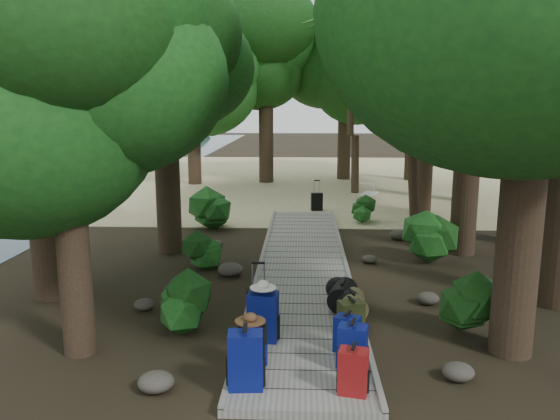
# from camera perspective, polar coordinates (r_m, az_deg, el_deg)

# --- Properties ---
(ground) EXTENTS (120.00, 120.00, 0.00)m
(ground) POSITION_cam_1_polar(r_m,az_deg,el_deg) (11.40, 2.41, -7.65)
(ground) COLOR black
(ground) RESTS_ON ground
(sand_beach) EXTENTS (40.00, 22.00, 0.02)m
(sand_beach) POSITION_cam_1_polar(r_m,az_deg,el_deg) (27.04, 2.44, 3.27)
(sand_beach) COLOR #CBBE89
(sand_beach) RESTS_ON ground
(boardwalk) EXTENTS (2.00, 12.00, 0.12)m
(boardwalk) POSITION_cam_1_polar(r_m,az_deg,el_deg) (12.33, 2.41, -5.90)
(boardwalk) COLOR gray
(boardwalk) RESTS_ON ground
(backpack_left_a) EXTENTS (0.46, 0.34, 0.82)m
(backpack_left_a) POSITION_cam_1_polar(r_m,az_deg,el_deg) (7.08, -3.62, -15.10)
(backpack_left_a) COLOR navy
(backpack_left_a) RESTS_ON boardwalk
(backpack_left_b) EXTENTS (0.38, 0.29, 0.65)m
(backpack_left_b) POSITION_cam_1_polar(r_m,az_deg,el_deg) (7.63, -2.90, -13.75)
(backpack_left_b) COLOR black
(backpack_left_b) RESTS_ON boardwalk
(backpack_left_c) EXTENTS (0.48, 0.36, 0.83)m
(backpack_left_c) POSITION_cam_1_polar(r_m,az_deg,el_deg) (8.37, -1.79, -10.80)
(backpack_left_c) COLOR navy
(backpack_left_c) RESTS_ON boardwalk
(backpack_right_a) EXTENTS (0.40, 0.32, 0.63)m
(backpack_right_a) POSITION_cam_1_polar(r_m,az_deg,el_deg) (7.04, 7.66, -16.17)
(backpack_right_a) COLOR #99140C
(backpack_right_a) RESTS_ON boardwalk
(backpack_right_b) EXTENTS (0.43, 0.35, 0.69)m
(backpack_right_b) POSITION_cam_1_polar(r_m,az_deg,el_deg) (7.59, 7.59, -13.83)
(backpack_right_b) COLOR navy
(backpack_right_b) RESTS_ON boardwalk
(backpack_right_c) EXTENTS (0.42, 0.37, 0.59)m
(backpack_right_c) POSITION_cam_1_polar(r_m,az_deg,el_deg) (8.10, 7.03, -12.54)
(backpack_right_c) COLOR navy
(backpack_right_c) RESTS_ON boardwalk
(backpack_right_d) EXTENTS (0.44, 0.37, 0.57)m
(backpack_right_d) POSITION_cam_1_polar(r_m,az_deg,el_deg) (8.70, 7.42, -10.91)
(backpack_right_d) COLOR #2E3816
(backpack_right_d) RESTS_ON boardwalk
(duffel_right_khaki) EXTENTS (0.54, 0.69, 0.41)m
(duffel_right_khaki) POSITION_cam_1_polar(r_m,az_deg,el_deg) (9.40, 7.44, -9.75)
(duffel_right_khaki) COLOR brown
(duffel_right_khaki) RESTS_ON boardwalk
(duffel_right_black) EXTENTS (0.59, 0.79, 0.45)m
(duffel_right_black) POSITION_cam_1_polar(r_m,az_deg,el_deg) (9.76, 6.58, -8.82)
(duffel_right_black) COLOR black
(duffel_right_black) RESTS_ON boardwalk
(suitcase_on_boardwalk) EXTENTS (0.41, 0.27, 0.60)m
(suitcase_on_boardwalk) POSITION_cam_1_polar(r_m,az_deg,el_deg) (8.97, -2.25, -10.07)
(suitcase_on_boardwalk) COLOR black
(suitcase_on_boardwalk) RESTS_ON boardwalk
(lone_suitcase_on_sand) EXTENTS (0.41, 0.28, 0.61)m
(lone_suitcase_on_sand) POSITION_cam_1_polar(r_m,az_deg,el_deg) (18.92, 3.87, 0.87)
(lone_suitcase_on_sand) COLOR black
(lone_suitcase_on_sand) RESTS_ON sand_beach
(hat_brown) EXTENTS (0.41, 0.41, 0.12)m
(hat_brown) POSITION_cam_1_polar(r_m,az_deg,el_deg) (7.46, -3.13, -11.10)
(hat_brown) COLOR #51351E
(hat_brown) RESTS_ON backpack_left_b
(hat_white) EXTENTS (0.40, 0.40, 0.13)m
(hat_white) POSITION_cam_1_polar(r_m,az_deg,el_deg) (8.20, -1.78, -7.70)
(hat_white) COLOR silver
(hat_white) RESTS_ON backpack_left_c
(kayak) EXTENTS (1.27, 3.27, 0.32)m
(kayak) POSITION_cam_1_polar(r_m,az_deg,el_deg) (21.12, -8.07, 1.45)
(kayak) COLOR #9D1E0D
(kayak) RESTS_ON sand_beach
(sun_lounger) EXTENTS (1.12, 1.75, 0.54)m
(sun_lounger) POSITION_cam_1_polar(r_m,az_deg,el_deg) (21.69, 9.30, 1.96)
(sun_lounger) COLOR silver
(sun_lounger) RESTS_ON sand_beach
(tree_right_a) EXTENTS (5.31, 5.31, 8.85)m
(tree_right_a) POSITION_cam_1_polar(r_m,az_deg,el_deg) (8.36, 25.15, 15.39)
(tree_right_a) COLOR black
(tree_right_a) RESTS_ON ground
(tree_right_c) EXTENTS (5.10, 5.10, 8.82)m
(tree_right_c) POSITION_cam_1_polar(r_m,az_deg,el_deg) (13.85, 19.54, 13.57)
(tree_right_c) COLOR black
(tree_right_c) RESTS_ON ground
(tree_right_d) EXTENTS (5.84, 5.84, 10.70)m
(tree_right_d) POSITION_cam_1_polar(r_m,az_deg,el_deg) (15.48, 25.89, 16.28)
(tree_right_d) COLOR black
(tree_right_d) RESTS_ON ground
(tree_right_e) EXTENTS (5.03, 5.03, 9.06)m
(tree_right_e) POSITION_cam_1_polar(r_m,az_deg,el_deg) (18.84, 15.18, 13.32)
(tree_right_e) COLOR black
(tree_right_e) RESTS_ON ground
(tree_right_f) EXTENTS (5.98, 5.98, 10.67)m
(tree_right_f) POSITION_cam_1_polar(r_m,az_deg,el_deg) (21.73, 19.76, 14.85)
(tree_right_f) COLOR black
(tree_right_f) RESTS_ON ground
(tree_left_a) EXTENTS (3.98, 3.98, 6.63)m
(tree_left_a) POSITION_cam_1_polar(r_m,az_deg,el_deg) (8.15, -21.62, 7.94)
(tree_left_a) COLOR black
(tree_left_a) RESTS_ON ground
(tree_left_b) EXTENTS (5.33, 5.33, 9.60)m
(tree_left_b) POSITION_cam_1_polar(r_m,az_deg,el_deg) (11.00, -24.51, 16.09)
(tree_left_b) COLOR black
(tree_left_b) RESTS_ON ground
(tree_left_c) EXTENTS (4.94, 4.94, 8.60)m
(tree_left_c) POSITION_cam_1_polar(r_m,az_deg,el_deg) (13.54, -12.08, 13.54)
(tree_left_c) COLOR black
(tree_left_c) RESTS_ON ground
(tree_back_a) EXTENTS (5.59, 5.59, 9.68)m
(tree_back_a) POSITION_cam_1_polar(r_m,az_deg,el_deg) (25.70, -1.49, 13.66)
(tree_back_a) COLOR black
(tree_back_a) RESTS_ON ground
(tree_back_b) EXTENTS (5.11, 5.11, 9.12)m
(tree_back_b) POSITION_cam_1_polar(r_m,az_deg,el_deg) (27.00, 6.86, 12.87)
(tree_back_b) COLOR black
(tree_back_b) RESTS_ON ground
(tree_back_c) EXTENTS (5.36, 5.36, 9.65)m
(tree_back_c) POSITION_cam_1_polar(r_m,az_deg,el_deg) (27.29, 13.96, 13.16)
(tree_back_c) COLOR black
(tree_back_c) RESTS_ON ground
(tree_back_d) EXTENTS (5.23, 5.23, 8.72)m
(tree_back_d) POSITION_cam_1_polar(r_m,az_deg,el_deg) (25.39, -9.15, 12.47)
(tree_back_d) COLOR black
(tree_back_d) RESTS_ON ground
(palm_right_a) EXTENTS (4.00, 4.00, 6.81)m
(palm_right_a) POSITION_cam_1_polar(r_m,az_deg,el_deg) (16.48, 14.73, 9.82)
(palm_right_a) COLOR #1A4413
(palm_right_a) RESTS_ON ground
(palm_right_b) EXTENTS (4.95, 4.95, 9.57)m
(palm_right_b) POSITION_cam_1_polar(r_m,az_deg,el_deg) (22.79, 14.63, 13.53)
(palm_right_b) COLOR #1A4413
(palm_right_b) RESTS_ON ground
(palm_right_c) EXTENTS (4.48, 4.48, 7.12)m
(palm_right_c) POSITION_cam_1_polar(r_m,az_deg,el_deg) (22.94, 8.63, 10.67)
(palm_right_c) COLOR #1A4413
(palm_right_c) RESTS_ON ground
(palm_left_a) EXTENTS (4.04, 4.04, 6.43)m
(palm_left_a) POSITION_cam_1_polar(r_m,az_deg,el_deg) (17.31, -12.79, 9.32)
(palm_left_a) COLOR #1A4413
(palm_left_a) RESTS_ON ground
(rock_left_a) EXTENTS (0.47, 0.43, 0.26)m
(rock_left_a) POSITION_cam_1_polar(r_m,az_deg,el_deg) (7.52, -12.83, -17.11)
(rock_left_a) COLOR #4C473F
(rock_left_a) RESTS_ON ground
(rock_left_b) EXTENTS (0.38, 0.34, 0.21)m
(rock_left_b) POSITION_cam_1_polar(r_m,az_deg,el_deg) (10.24, -13.99, -9.56)
(rock_left_b) COLOR #4C473F
(rock_left_b) RESTS_ON ground
(rock_left_c) EXTENTS (0.54, 0.48, 0.29)m
(rock_left_c) POSITION_cam_1_polar(r_m,az_deg,el_deg) (11.85, -5.22, -6.19)
(rock_left_c) COLOR #4C473F
(rock_left_c) RESTS_ON ground
(rock_left_d) EXTENTS (0.27, 0.25, 0.15)m
(rock_left_d) POSITION_cam_1_polar(r_m,az_deg,el_deg) (14.35, -6.55, -3.47)
(rock_left_d) COLOR #4C473F
(rock_left_d) RESTS_ON ground
(rock_right_a) EXTENTS (0.43, 0.39, 0.24)m
(rock_right_a) POSITION_cam_1_polar(r_m,az_deg,el_deg) (7.98, 18.11, -15.76)
(rock_right_a) COLOR #4C473F
(rock_right_a) RESTS_ON ground
(rock_right_b) EXTENTS (0.41, 0.37, 0.23)m
(rock_right_b) POSITION_cam_1_polar(r_m,az_deg,el_deg) (10.57, 15.21, -8.90)
(rock_right_b) COLOR #4C473F
(rock_right_b) RESTS_ON ground
(rock_right_c) EXTENTS (0.34, 0.31, 0.19)m
(rock_right_c) POSITION_cam_1_polar(r_m,az_deg,el_deg) (12.93, 9.30, -5.07)
(rock_right_c) COLOR #4C473F
(rock_right_c) RESTS_ON ground
(rock_right_d) EXTENTS (0.49, 0.44, 0.27)m
(rock_right_d) POSITION_cam_1_polar(r_m,az_deg,el_deg) (15.27, 12.28, -2.54)
(rock_right_d) COLOR #4C473F
(rock_right_d) RESTS_ON ground
(shrub_left_a) EXTENTS (1.09, 1.09, 0.98)m
(shrub_left_a) POSITION_cam_1_polar(r_m,az_deg,el_deg) (9.05, -10.73, -9.57)
(shrub_left_a) COLOR #144517
(shrub_left_a) RESTS_ON ground
(shrub_left_b) EXTENTS (0.83, 0.83, 0.75)m
(shrub_left_b) POSITION_cam_1_polar(r_m,az_deg,el_deg) (12.46, -7.71, -4.31)
(shrub_left_b) COLOR #144517
(shrub_left_b) RESTS_ON ground
(shrub_left_c) EXTENTS (1.37, 1.37, 1.23)m
(shrub_left_c) POSITION_cam_1_polar(r_m,az_deg,el_deg) (16.25, -7.38, 0.18)
(shrub_left_c) COLOR #144517
(shrub_left_c) RESTS_ON ground
(shrub_right_a) EXTENTS (1.10, 1.10, 0.99)m
(shrub_right_a) POSITION_cam_1_polar(r_m,az_deg,el_deg) (9.39, 18.54, -9.18)
(shrub_right_a) COLOR #144517
(shrub_right_a) RESTS_ON ground
(shrub_right_b) EXTENTS (1.40, 1.40, 1.26)m
(shrub_right_b) POSITION_cam_1_polar(r_m,az_deg,el_deg) (13.16, 15.59, -2.64)
(shrub_right_b) COLOR #144517
(shrub_right_b) RESTS_ON ground
(shrub_right_c) EXTENTS (0.83, 0.83, 0.75)m
(shrub_right_c) POSITION_cam_1_polar(r_m,az_deg,el_deg) (17.20, 8.58, -0.09)
(shrub_right_c) COLOR #144517
(shrub_right_c) RESTS_ON ground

